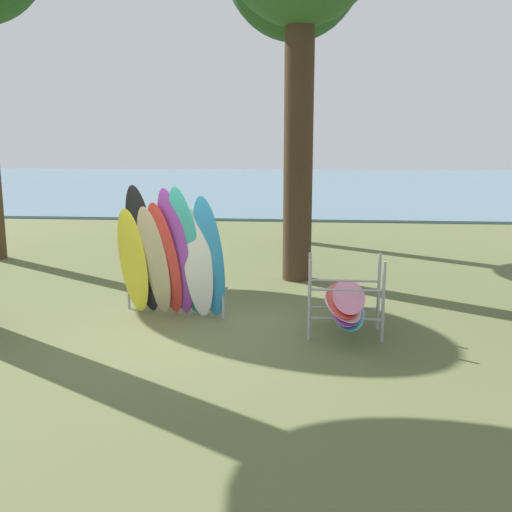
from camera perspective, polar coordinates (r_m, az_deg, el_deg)
The scene contains 4 objects.
ground_plane at distance 9.87m, azimuth -7.09°, elevation -6.83°, with size 80.00×80.00×0.00m, color #60663D.
lake_water at distance 40.05m, azimuth 2.09°, elevation 6.92°, with size 80.00×36.00×0.10m, color slate.
leaning_board_pile at distance 10.17m, azimuth -8.16°, elevation -0.17°, with size 2.00×1.00×2.30m.
board_storage_rack at distance 9.42m, azimuth 8.55°, elevation -4.42°, with size 1.15×2.13×1.25m.
Camera 1 is at (2.01, -9.17, 3.04)m, focal length 41.81 mm.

